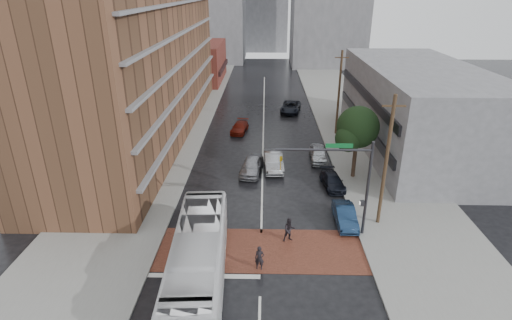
{
  "coord_description": "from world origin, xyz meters",
  "views": [
    {
      "loc": [
        0.2,
        -22.05,
        16.47
      ],
      "look_at": [
        -0.51,
        7.84,
        3.5
      ],
      "focal_mm": 28.0,
      "sensor_mm": 36.0,
      "label": 1
    }
  ],
  "objects_px": {
    "car_travel_c": "(240,127)",
    "car_parked_mid": "(332,181)",
    "pedestrian_a": "(260,258)",
    "suv_travel": "(291,107)",
    "pedestrian_b": "(289,230)",
    "car_travel_b": "(273,161)",
    "transit_bus": "(198,260)",
    "car_parked_far": "(319,154)",
    "car_travel_a": "(252,166)",
    "car_parked_near": "(345,216)"
  },
  "relations": [
    {
      "from": "car_parked_mid",
      "to": "transit_bus",
      "type": "bearing_deg",
      "value": -134.53
    },
    {
      "from": "pedestrian_a",
      "to": "car_parked_far",
      "type": "bearing_deg",
      "value": 76.27
    },
    {
      "from": "pedestrian_b",
      "to": "car_travel_c",
      "type": "height_order",
      "value": "pedestrian_b"
    },
    {
      "from": "car_parked_far",
      "to": "pedestrian_b",
      "type": "bearing_deg",
      "value": -102.76
    },
    {
      "from": "transit_bus",
      "to": "car_parked_far",
      "type": "relative_size",
      "value": 2.84
    },
    {
      "from": "pedestrian_b",
      "to": "car_travel_a",
      "type": "height_order",
      "value": "pedestrian_b"
    },
    {
      "from": "car_travel_a",
      "to": "car_parked_mid",
      "type": "distance_m",
      "value": 7.81
    },
    {
      "from": "pedestrian_a",
      "to": "car_travel_c",
      "type": "bearing_deg",
      "value": 100.94
    },
    {
      "from": "transit_bus",
      "to": "car_parked_far",
      "type": "xyz_separation_m",
      "value": [
        9.4,
        18.97,
        -0.99
      ]
    },
    {
      "from": "pedestrian_b",
      "to": "car_parked_near",
      "type": "distance_m",
      "value": 4.94
    },
    {
      "from": "car_travel_a",
      "to": "car_parked_mid",
      "type": "relative_size",
      "value": 1.14
    },
    {
      "from": "car_parked_near",
      "to": "car_parked_far",
      "type": "distance_m",
      "value": 12.01
    },
    {
      "from": "car_travel_b",
      "to": "car_parked_near",
      "type": "xyz_separation_m",
      "value": [
        5.24,
        -9.84,
        -0.15
      ]
    },
    {
      "from": "car_parked_near",
      "to": "car_parked_far",
      "type": "xyz_separation_m",
      "value": [
        -0.55,
        12.0,
        0.08
      ]
    },
    {
      "from": "car_travel_c",
      "to": "car_parked_mid",
      "type": "height_order",
      "value": "car_travel_c"
    },
    {
      "from": "transit_bus",
      "to": "car_travel_c",
      "type": "xyz_separation_m",
      "value": [
        0.71,
        27.54,
        -1.13
      ]
    },
    {
      "from": "car_parked_mid",
      "to": "pedestrian_a",
      "type": "bearing_deg",
      "value": -125.99
    },
    {
      "from": "pedestrian_b",
      "to": "car_travel_a",
      "type": "distance_m",
      "value": 11.51
    },
    {
      "from": "transit_bus",
      "to": "car_travel_c",
      "type": "height_order",
      "value": "transit_bus"
    },
    {
      "from": "transit_bus",
      "to": "car_parked_mid",
      "type": "xyz_separation_m",
      "value": [
        9.92,
        13.0,
        -1.15
      ]
    },
    {
      "from": "pedestrian_a",
      "to": "car_parked_near",
      "type": "bearing_deg",
      "value": 45.48
    },
    {
      "from": "car_travel_c",
      "to": "suv_travel",
      "type": "height_order",
      "value": "suv_travel"
    },
    {
      "from": "pedestrian_b",
      "to": "car_parked_near",
      "type": "bearing_deg",
      "value": 13.66
    },
    {
      "from": "pedestrian_b",
      "to": "car_travel_b",
      "type": "xyz_separation_m",
      "value": [
        -0.92,
        12.21,
        -0.07
      ]
    },
    {
      "from": "car_parked_far",
      "to": "car_travel_b",
      "type": "bearing_deg",
      "value": -153.29
    },
    {
      "from": "suv_travel",
      "to": "car_parked_far",
      "type": "distance_m",
      "value": 17.54
    },
    {
      "from": "pedestrian_a",
      "to": "car_parked_far",
      "type": "distance_m",
      "value": 18.44
    },
    {
      "from": "pedestrian_a",
      "to": "car_parked_mid",
      "type": "distance_m",
      "value": 13.16
    },
    {
      "from": "transit_bus",
      "to": "car_travel_b",
      "type": "relative_size",
      "value": 2.5
    },
    {
      "from": "pedestrian_a",
      "to": "car_travel_a",
      "type": "relative_size",
      "value": 0.35
    },
    {
      "from": "car_parked_near",
      "to": "suv_travel",
      "type": "bearing_deg",
      "value": 94.06
    },
    {
      "from": "car_travel_b",
      "to": "car_parked_far",
      "type": "height_order",
      "value": "car_travel_b"
    },
    {
      "from": "pedestrian_b",
      "to": "car_travel_b",
      "type": "distance_m",
      "value": 12.25
    },
    {
      "from": "car_travel_b",
      "to": "car_parked_near",
      "type": "height_order",
      "value": "car_travel_b"
    },
    {
      "from": "transit_bus",
      "to": "car_parked_far",
      "type": "bearing_deg",
      "value": 60.31
    },
    {
      "from": "car_travel_a",
      "to": "car_travel_c",
      "type": "bearing_deg",
      "value": 107.43
    },
    {
      "from": "car_travel_a",
      "to": "car_travel_b",
      "type": "height_order",
      "value": "car_travel_b"
    },
    {
      "from": "car_travel_c",
      "to": "car_parked_far",
      "type": "bearing_deg",
      "value": -35.55
    },
    {
      "from": "suv_travel",
      "to": "car_parked_near",
      "type": "distance_m",
      "value": 29.54
    },
    {
      "from": "pedestrian_b",
      "to": "car_travel_c",
      "type": "bearing_deg",
      "value": 86.95
    },
    {
      "from": "pedestrian_a",
      "to": "suv_travel",
      "type": "distance_m",
      "value": 35.15
    },
    {
      "from": "car_parked_near",
      "to": "car_parked_mid",
      "type": "bearing_deg",
      "value": 89.52
    },
    {
      "from": "pedestrian_a",
      "to": "pedestrian_b",
      "type": "distance_m",
      "value": 3.74
    },
    {
      "from": "car_parked_near",
      "to": "transit_bus",
      "type": "bearing_deg",
      "value": -145.7
    },
    {
      "from": "pedestrian_a",
      "to": "car_parked_near",
      "type": "distance_m",
      "value": 8.42
    },
    {
      "from": "car_travel_b",
      "to": "pedestrian_a",
      "type": "bearing_deg",
      "value": -97.65
    },
    {
      "from": "pedestrian_a",
      "to": "car_travel_c",
      "type": "height_order",
      "value": "pedestrian_a"
    },
    {
      "from": "car_travel_b",
      "to": "car_parked_mid",
      "type": "xyz_separation_m",
      "value": [
        5.21,
        -3.81,
        -0.23
      ]
    },
    {
      "from": "car_travel_c",
      "to": "pedestrian_b",
      "type": "bearing_deg",
      "value": -68.85
    },
    {
      "from": "transit_bus",
      "to": "car_travel_a",
      "type": "height_order",
      "value": "transit_bus"
    }
  ]
}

